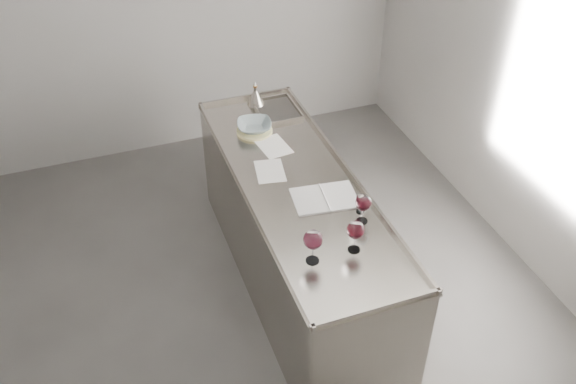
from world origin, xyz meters
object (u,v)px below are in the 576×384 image
object	(u,v)px
wine_glass_middle	(356,231)
wine_funnel	(256,97)
wine_glass_left	(313,240)
ceramic_bowl	(254,126)
wine_glass_small	(361,199)
counter	(297,235)
wine_glass_right	(363,203)
notebook	(325,198)

from	to	relation	value
wine_glass_middle	wine_funnel	size ratio (longest dim) A/B	1.03
wine_glass_left	wine_glass_middle	size ratio (longest dim) A/B	1.06
wine_glass_left	ceramic_bowl	bearing A→B (deg)	85.87
wine_glass_left	wine_glass_small	bearing A→B (deg)	34.55
wine_glass_middle	ceramic_bowl	xyz separation A→B (m)	(-0.16, 1.41, -0.10)
counter	wine_glass_left	bearing A→B (deg)	-104.16
wine_glass_left	wine_glass_right	size ratio (longest dim) A/B	1.11
wine_glass_left	wine_glass_middle	world-z (taller)	wine_glass_left
notebook	ceramic_bowl	bearing A→B (deg)	108.57
wine_glass_right	ceramic_bowl	size ratio (longest dim) A/B	0.79
wine_glass_left	wine_glass_right	world-z (taller)	wine_glass_left
counter	wine_glass_small	xyz separation A→B (m)	(0.26, -0.42, 0.57)
counter	wine_glass_left	world-z (taller)	wine_glass_left
wine_glass_small	ceramic_bowl	distance (m)	1.16
ceramic_bowl	wine_funnel	xyz separation A→B (m)	(0.13, 0.39, 0.01)
ceramic_bowl	wine_glass_left	bearing A→B (deg)	-94.13
wine_glass_right	notebook	world-z (taller)	wine_glass_right
wine_glass_left	wine_glass_right	bearing A→B (deg)	28.02
wine_glass_middle	wine_glass_right	bearing A→B (deg)	54.87
counter	wine_glass_middle	distance (m)	0.95
counter	notebook	xyz separation A→B (m)	(0.10, -0.22, 0.47)
ceramic_bowl	wine_funnel	world-z (taller)	wine_funnel
wine_funnel	wine_glass_middle	bearing A→B (deg)	-89.20
counter	wine_glass_small	bearing A→B (deg)	-58.01
counter	ceramic_bowl	bearing A→B (deg)	96.68
wine_glass_left	notebook	bearing A→B (deg)	60.41
wine_glass_middle	ceramic_bowl	distance (m)	1.43
wine_glass_left	wine_funnel	xyz separation A→B (m)	(0.24, 1.81, -0.09)
wine_glass_middle	wine_glass_small	size ratio (longest dim) A/B	1.51
wine_glass_left	counter	bearing A→B (deg)	75.84
wine_glass_middle	wine_funnel	bearing A→B (deg)	90.80
wine_glass_middle	wine_funnel	world-z (taller)	wine_glass_middle
counter	wine_glass_right	world-z (taller)	wine_glass_right
wine_glass_middle	wine_glass_right	size ratio (longest dim) A/B	1.04
wine_glass_middle	counter	bearing A→B (deg)	96.23
wine_glass_middle	notebook	distance (m)	0.52
counter	wine_glass_right	xyz separation A→B (m)	(0.23, -0.50, 0.61)
wine_glass_right	ceramic_bowl	bearing A→B (deg)	104.71
ceramic_bowl	notebook	bearing A→B (deg)	-78.61
wine_glass_small	ceramic_bowl	size ratio (longest dim) A/B	0.55
counter	notebook	distance (m)	0.53
counter	wine_funnel	size ratio (longest dim) A/B	11.92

